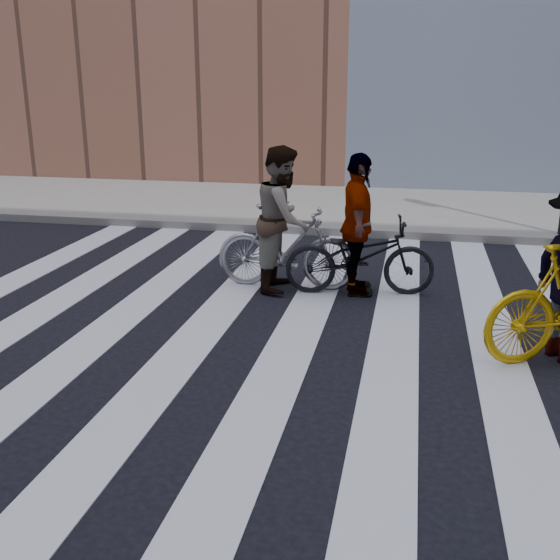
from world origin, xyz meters
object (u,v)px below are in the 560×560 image
(bike_silver_mid, at_px, (287,247))
(rider_rear, at_px, (357,225))
(bike_dark_rear, at_px, (360,256))
(rider_mid, at_px, (283,219))

(bike_silver_mid, relative_size, rider_rear, 1.03)
(bike_silver_mid, distance_m, bike_dark_rear, 1.02)
(bike_silver_mid, bearing_deg, rider_mid, 90.56)
(bike_silver_mid, xyz_separation_m, rider_rear, (0.97, -0.06, 0.36))
(bike_silver_mid, height_order, bike_dark_rear, bike_silver_mid)
(bike_dark_rear, bearing_deg, rider_rear, 81.26)
(bike_dark_rear, xyz_separation_m, rider_rear, (-0.05, 0.00, 0.43))
(rider_mid, bearing_deg, bike_dark_rear, -92.51)
(bike_silver_mid, xyz_separation_m, bike_dark_rear, (1.02, -0.06, -0.06))
(bike_dark_rear, distance_m, rider_mid, 1.16)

